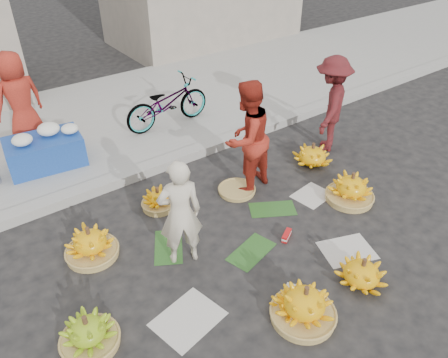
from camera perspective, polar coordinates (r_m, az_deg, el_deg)
ground at (r=5.77m, az=3.09°, el=-7.97°), size 80.00×80.00×0.00m
curb at (r=7.21m, az=-7.91°, el=2.04°), size 40.00×0.25×0.15m
sidewalk at (r=8.91m, az=-14.64°, el=7.71°), size 40.00×4.00×0.12m
newspaper_scatter at (r=5.35m, az=8.59°, el=-12.51°), size 3.20×1.80×0.00m
banana_leaves at (r=5.84m, az=1.08°, el=-7.28°), size 2.00×1.00×0.00m
banana_bunch_0 at (r=4.78m, az=-17.31°, el=-18.65°), size 0.65×0.65×0.41m
banana_bunch_1 at (r=4.93m, az=9.06°, el=-15.83°), size 0.55×0.55×0.29m
banana_bunch_2 at (r=4.83m, az=10.45°, el=-15.88°), size 0.69×0.69×0.47m
banana_bunch_3 at (r=5.37m, az=17.56°, el=-11.56°), size 0.58×0.58×0.36m
banana_bunch_4 at (r=6.59m, az=16.24°, el=-1.18°), size 0.69×0.69×0.47m
banana_bunch_5 at (r=7.33m, az=11.47°, el=3.13°), size 0.78×0.78×0.39m
banana_bunch_6 at (r=5.67m, az=-17.03°, el=-8.10°), size 0.71×0.71×0.44m
banana_bunch_7 at (r=6.28m, az=-8.61°, el=-2.70°), size 0.48×0.48×0.35m
basket_spare at (r=6.58m, az=1.68°, el=-1.48°), size 0.65×0.65×0.06m
incense_stack at (r=5.81m, az=8.18°, el=-7.30°), size 0.23×0.17×0.09m
vendor_cream at (r=5.08m, az=-5.76°, el=-4.50°), size 0.60×0.49×1.42m
vendor_red at (r=6.27m, az=2.97°, el=5.37°), size 0.95×0.81×1.70m
man_striped at (r=7.58m, az=13.73°, el=9.43°), size 1.22×1.10×1.63m
flower_table at (r=7.44m, az=-22.33°, el=3.56°), size 1.21×0.84×0.66m
flower_vendor at (r=8.01m, az=-25.18°, el=9.32°), size 0.88×0.67×1.61m
bicycle at (r=8.13m, az=-7.44°, el=9.85°), size 0.62×1.69×0.88m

